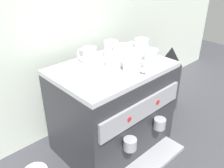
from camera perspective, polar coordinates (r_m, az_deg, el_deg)
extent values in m
plane|color=#38383D|center=(1.31, 0.00, -13.56)|extent=(4.00, 4.00, 0.00)
cube|color=silver|center=(1.26, -9.35, 11.72)|extent=(2.80, 0.03, 1.05)
cube|color=#2D2D33|center=(1.18, 0.00, -5.97)|extent=(0.53, 0.37, 0.42)
cube|color=#B7B7BC|center=(1.08, 0.00, 3.78)|extent=(0.53, 0.37, 0.02)
cube|color=#939399|center=(1.02, 7.37, -6.02)|extent=(0.48, 0.01, 0.09)
cylinder|color=red|center=(0.96, 4.11, -8.33)|extent=(0.02, 0.01, 0.02)
cylinder|color=red|center=(1.08, 10.82, -4.24)|extent=(0.02, 0.01, 0.02)
cube|color=#939399|center=(1.19, 8.19, -18.48)|extent=(0.45, 0.12, 0.02)
cylinder|color=#939399|center=(1.02, 4.29, -14.03)|extent=(0.06, 0.06, 0.05)
cylinder|color=#939399|center=(1.14, 11.24, -9.20)|extent=(0.06, 0.06, 0.05)
cylinder|color=silver|center=(1.01, 4.81, 4.84)|extent=(0.08, 0.08, 0.07)
torus|color=silver|center=(0.99, 7.35, 4.13)|extent=(0.02, 0.06, 0.05)
cylinder|color=silver|center=(1.06, -5.29, 6.48)|extent=(0.06, 0.06, 0.08)
torus|color=silver|center=(1.09, -7.12, 6.95)|extent=(0.02, 0.06, 0.06)
cylinder|color=silver|center=(1.15, -0.21, 8.22)|extent=(0.07, 0.07, 0.08)
torus|color=silver|center=(1.11, 0.43, 7.41)|extent=(0.04, 0.06, 0.06)
cylinder|color=silver|center=(1.19, 7.08, 8.67)|extent=(0.07, 0.07, 0.08)
torus|color=silver|center=(1.19, 4.72, 8.79)|extent=(0.05, 0.05, 0.06)
cylinder|color=silver|center=(1.06, 8.97, 6.00)|extent=(0.07, 0.07, 0.08)
torus|color=silver|center=(1.04, 6.57, 5.74)|extent=(0.06, 0.04, 0.06)
cylinder|color=silver|center=(1.04, 0.34, 5.63)|extent=(0.07, 0.07, 0.07)
torus|color=silver|center=(1.04, 2.84, 5.41)|extent=(0.04, 0.05, 0.05)
cylinder|color=white|center=(0.90, -3.82, 0.67)|extent=(0.13, 0.13, 0.03)
cylinder|color=white|center=(0.91, -3.80, -0.05)|extent=(0.07, 0.07, 0.01)
cylinder|color=white|center=(1.22, 2.85, 8.27)|extent=(0.09, 0.09, 0.04)
cylinder|color=white|center=(1.22, 2.83, 7.59)|extent=(0.05, 0.05, 0.01)
cylinder|color=#333338|center=(1.56, 13.03, -0.49)|extent=(0.15, 0.15, 0.29)
cone|color=black|center=(1.48, 13.86, 6.40)|extent=(0.14, 0.14, 0.12)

